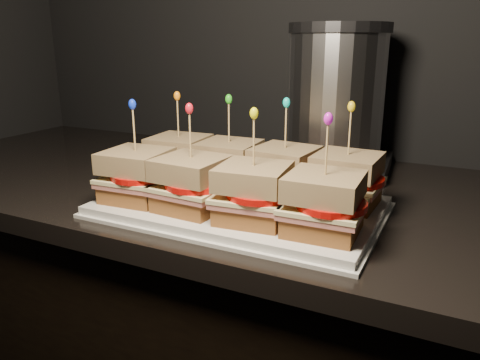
% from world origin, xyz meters
% --- Properties ---
extents(granite_slab, '(2.66, 0.65, 0.03)m').
position_xyz_m(granite_slab, '(-0.78, 1.68, 0.85)').
color(granite_slab, black).
rests_on(granite_slab, cabinet).
extents(platter, '(0.44, 0.27, 0.02)m').
position_xyz_m(platter, '(-1.12, 1.54, 0.88)').
color(platter, white).
rests_on(platter, granite_slab).
extents(platter_rim, '(0.45, 0.29, 0.01)m').
position_xyz_m(platter_rim, '(-1.12, 1.54, 0.87)').
color(platter_rim, white).
rests_on(platter_rim, granite_slab).
extents(sandwich_0_bread_bot, '(0.10, 0.10, 0.03)m').
position_xyz_m(sandwich_0_bread_bot, '(-1.28, 1.60, 0.90)').
color(sandwich_0_bread_bot, '#592C11').
rests_on(sandwich_0_bread_bot, platter).
extents(sandwich_0_ham, '(0.11, 0.11, 0.01)m').
position_xyz_m(sandwich_0_ham, '(-1.28, 1.60, 0.92)').
color(sandwich_0_ham, '#B36B5F').
rests_on(sandwich_0_ham, sandwich_0_bread_bot).
extents(sandwich_0_cheese, '(0.11, 0.11, 0.01)m').
position_xyz_m(sandwich_0_cheese, '(-1.28, 1.60, 0.93)').
color(sandwich_0_cheese, '#F4E7A0').
rests_on(sandwich_0_cheese, sandwich_0_ham).
extents(sandwich_0_tomato, '(0.10, 0.10, 0.01)m').
position_xyz_m(sandwich_0_tomato, '(-1.27, 1.60, 0.93)').
color(sandwich_0_tomato, red).
rests_on(sandwich_0_tomato, sandwich_0_cheese).
extents(sandwich_0_bread_top, '(0.10, 0.10, 0.03)m').
position_xyz_m(sandwich_0_bread_top, '(-1.28, 1.60, 0.96)').
color(sandwich_0_bread_top, '#502B13').
rests_on(sandwich_0_bread_top, sandwich_0_tomato).
extents(sandwich_0_pick, '(0.00, 0.00, 0.09)m').
position_xyz_m(sandwich_0_pick, '(-1.28, 1.60, 1.00)').
color(sandwich_0_pick, tan).
rests_on(sandwich_0_pick, sandwich_0_bread_top).
extents(sandwich_0_frill, '(0.01, 0.01, 0.02)m').
position_xyz_m(sandwich_0_frill, '(-1.28, 1.60, 1.05)').
color(sandwich_0_frill, orange).
rests_on(sandwich_0_frill, sandwich_0_pick).
extents(sandwich_1_bread_bot, '(0.10, 0.10, 0.03)m').
position_xyz_m(sandwich_1_bread_bot, '(-1.17, 1.60, 0.90)').
color(sandwich_1_bread_bot, '#592C11').
rests_on(sandwich_1_bread_bot, platter).
extents(sandwich_1_ham, '(0.11, 0.11, 0.01)m').
position_xyz_m(sandwich_1_ham, '(-1.17, 1.60, 0.92)').
color(sandwich_1_ham, '#B36B5F').
rests_on(sandwich_1_ham, sandwich_1_bread_bot).
extents(sandwich_1_cheese, '(0.11, 0.11, 0.01)m').
position_xyz_m(sandwich_1_cheese, '(-1.17, 1.60, 0.93)').
color(sandwich_1_cheese, '#F4E7A0').
rests_on(sandwich_1_cheese, sandwich_1_ham).
extents(sandwich_1_tomato, '(0.10, 0.10, 0.01)m').
position_xyz_m(sandwich_1_tomato, '(-1.16, 1.60, 0.93)').
color(sandwich_1_tomato, red).
rests_on(sandwich_1_tomato, sandwich_1_cheese).
extents(sandwich_1_bread_top, '(0.10, 0.10, 0.03)m').
position_xyz_m(sandwich_1_bread_top, '(-1.17, 1.60, 0.96)').
color(sandwich_1_bread_top, '#502B13').
rests_on(sandwich_1_bread_top, sandwich_1_tomato).
extents(sandwich_1_pick, '(0.00, 0.00, 0.09)m').
position_xyz_m(sandwich_1_pick, '(-1.17, 1.60, 1.00)').
color(sandwich_1_pick, tan).
rests_on(sandwich_1_pick, sandwich_1_bread_top).
extents(sandwich_1_frill, '(0.01, 0.01, 0.02)m').
position_xyz_m(sandwich_1_frill, '(-1.17, 1.60, 1.05)').
color(sandwich_1_frill, green).
rests_on(sandwich_1_frill, sandwich_1_pick).
extents(sandwich_2_bread_bot, '(0.10, 0.10, 0.03)m').
position_xyz_m(sandwich_2_bread_bot, '(-1.07, 1.60, 0.90)').
color(sandwich_2_bread_bot, '#592C11').
rests_on(sandwich_2_bread_bot, platter).
extents(sandwich_2_ham, '(0.12, 0.11, 0.01)m').
position_xyz_m(sandwich_2_ham, '(-1.07, 1.60, 0.92)').
color(sandwich_2_ham, '#B36B5F').
rests_on(sandwich_2_ham, sandwich_2_bread_bot).
extents(sandwich_2_cheese, '(0.12, 0.11, 0.01)m').
position_xyz_m(sandwich_2_cheese, '(-1.07, 1.60, 0.93)').
color(sandwich_2_cheese, '#F4E7A0').
rests_on(sandwich_2_cheese, sandwich_2_ham).
extents(sandwich_2_tomato, '(0.10, 0.10, 0.01)m').
position_xyz_m(sandwich_2_tomato, '(-1.06, 1.60, 0.93)').
color(sandwich_2_tomato, red).
rests_on(sandwich_2_tomato, sandwich_2_cheese).
extents(sandwich_2_bread_top, '(0.11, 0.11, 0.03)m').
position_xyz_m(sandwich_2_bread_top, '(-1.07, 1.60, 0.96)').
color(sandwich_2_bread_top, '#502B13').
rests_on(sandwich_2_bread_top, sandwich_2_tomato).
extents(sandwich_2_pick, '(0.00, 0.00, 0.09)m').
position_xyz_m(sandwich_2_pick, '(-1.07, 1.60, 1.00)').
color(sandwich_2_pick, tan).
rests_on(sandwich_2_pick, sandwich_2_bread_top).
extents(sandwich_2_frill, '(0.01, 0.01, 0.02)m').
position_xyz_m(sandwich_2_frill, '(-1.07, 1.60, 1.05)').
color(sandwich_2_frill, '#0DC8B8').
rests_on(sandwich_2_frill, sandwich_2_pick).
extents(sandwich_3_bread_bot, '(0.10, 0.10, 0.03)m').
position_xyz_m(sandwich_3_bread_bot, '(-0.96, 1.60, 0.90)').
color(sandwich_3_bread_bot, '#592C11').
rests_on(sandwich_3_bread_bot, platter).
extents(sandwich_3_ham, '(0.11, 0.11, 0.01)m').
position_xyz_m(sandwich_3_ham, '(-0.96, 1.60, 0.92)').
color(sandwich_3_ham, '#B36B5F').
rests_on(sandwich_3_ham, sandwich_3_bread_bot).
extents(sandwich_3_cheese, '(0.11, 0.11, 0.01)m').
position_xyz_m(sandwich_3_cheese, '(-0.96, 1.60, 0.93)').
color(sandwich_3_cheese, '#F4E7A0').
rests_on(sandwich_3_cheese, sandwich_3_ham).
extents(sandwich_3_tomato, '(0.10, 0.10, 0.01)m').
position_xyz_m(sandwich_3_tomato, '(-0.95, 1.60, 0.93)').
color(sandwich_3_tomato, red).
rests_on(sandwich_3_tomato, sandwich_3_cheese).
extents(sandwich_3_bread_top, '(0.10, 0.10, 0.03)m').
position_xyz_m(sandwich_3_bread_top, '(-0.96, 1.60, 0.96)').
color(sandwich_3_bread_top, '#502B13').
rests_on(sandwich_3_bread_top, sandwich_3_tomato).
extents(sandwich_3_pick, '(0.00, 0.00, 0.09)m').
position_xyz_m(sandwich_3_pick, '(-0.96, 1.60, 1.00)').
color(sandwich_3_pick, tan).
rests_on(sandwich_3_pick, sandwich_3_bread_top).
extents(sandwich_3_frill, '(0.01, 0.01, 0.02)m').
position_xyz_m(sandwich_3_frill, '(-0.96, 1.60, 1.05)').
color(sandwich_3_frill, yellow).
rests_on(sandwich_3_frill, sandwich_3_pick).
extents(sandwich_4_bread_bot, '(0.10, 0.10, 0.03)m').
position_xyz_m(sandwich_4_bread_bot, '(-1.28, 1.48, 0.90)').
color(sandwich_4_bread_bot, '#592C11').
rests_on(sandwich_4_bread_bot, platter).
extents(sandwich_4_ham, '(0.11, 0.11, 0.01)m').
position_xyz_m(sandwich_4_ham, '(-1.28, 1.48, 0.92)').
color(sandwich_4_ham, '#B36B5F').
rests_on(sandwich_4_ham, sandwich_4_bread_bot).
extents(sandwich_4_cheese, '(0.11, 0.11, 0.01)m').
position_xyz_m(sandwich_4_cheese, '(-1.28, 1.48, 0.93)').
color(sandwich_4_cheese, '#F4E7A0').
rests_on(sandwich_4_cheese, sandwich_4_ham).
extents(sandwich_4_tomato, '(0.10, 0.10, 0.01)m').
position_xyz_m(sandwich_4_tomato, '(-1.27, 1.47, 0.93)').
color(sandwich_4_tomato, red).
rests_on(sandwich_4_tomato, sandwich_4_cheese).
extents(sandwich_4_bread_top, '(0.10, 0.10, 0.03)m').
position_xyz_m(sandwich_4_bread_top, '(-1.28, 1.48, 0.96)').
color(sandwich_4_bread_top, '#502B13').
rests_on(sandwich_4_bread_top, sandwich_4_tomato).
extents(sandwich_4_pick, '(0.00, 0.00, 0.09)m').
position_xyz_m(sandwich_4_pick, '(-1.28, 1.48, 1.00)').
color(sandwich_4_pick, tan).
rests_on(sandwich_4_pick, sandwich_4_bread_top).
extents(sandwich_4_frill, '(0.01, 0.01, 0.02)m').
position_xyz_m(sandwich_4_frill, '(-1.28, 1.48, 1.05)').
color(sandwich_4_frill, '#1333DF').
rests_on(sandwich_4_frill, sandwich_4_pick).
extents(sandwich_5_bread_bot, '(0.10, 0.10, 0.03)m').
position_xyz_m(sandwich_5_bread_bot, '(-1.17, 1.48, 0.90)').
color(sandwich_5_bread_bot, '#592C11').
rests_on(sandwich_5_bread_bot, platter).
extents(sandwich_5_ham, '(0.11, 0.11, 0.01)m').
position_xyz_m(sandwich_5_ham, '(-1.17, 1.48, 0.92)').
color(sandwich_5_ham, '#B36B5F').
rests_on(sandwich_5_ham, sandwich_5_bread_bot).
extents(sandwich_5_cheese, '(0.11, 0.11, 0.01)m').
position_xyz_m(sandwich_5_cheese, '(-1.17, 1.48, 0.93)').
color(sandwich_5_cheese, '#F4E7A0').
rests_on(sandwich_5_cheese, sandwich_5_ham).
extents(sandwich_5_tomato, '(0.10, 0.10, 0.01)m').
position_xyz_m(sandwich_5_tomato, '(-1.16, 1.47, 0.93)').
color(sandwich_5_tomato, red).
rests_on(sandwich_5_tomato, sandwich_5_cheese).
extents(sandwich_5_bread_top, '(0.10, 0.10, 0.03)m').
position_xyz_m(sandwich_5_bread_top, '(-1.17, 1.48, 0.96)').
color(sandwich_5_bread_top, '#502B13').
rests_on(sandwich_5_bread_top, sandwich_5_tomato).
extents(sandwich_5_pick, '(0.00, 0.00, 0.09)m').
position_xyz_m(sandwich_5_pick, '(-1.17, 1.48, 1.00)').
color(sandwich_5_pick, tan).
rests_on(sandwich_5_pick, sandwich_5_bread_top).
extents(sandwich_5_frill, '(0.01, 0.01, 0.02)m').
position_xyz_m(sandwich_5_frill, '(-1.17, 1.48, 1.05)').
color(sandwich_5_frill, red).
rests_on(sandwich_5_frill, sandwich_5_pick).
extents(sandwich_6_bread_bot, '(0.11, 0.11, 0.03)m').
position_xyz_m(sandwich_6_bread_bot, '(-1.07, 1.48, 0.90)').
color(sandwich_6_bread_bot, '#592C11').
rests_on(sandwich_6_bread_bot, platter).
extents(sandwich_6_ham, '(0.12, 0.11, 0.01)m').
position_xyz_m(sandwich_6_ham, '(-1.07, 1.48, 0.92)').
color(sandwich_6_ham, '#B36B5F').
rests_on(sandwich_6_ham, sandwich_6_bread_bot).
extents(sandwich_6_cheese, '(0.12, 0.11, 0.01)m').
position_xyz_m(sandwich_6_cheese, '(-1.07, 1.48, 0.93)').
color(sandwich_6_cheese, '#F4E7A0').
rests_on(sandwich_6_cheese, sandwich_6_ham).
extents(sandwich_6_tomato, '(0.10, 0.10, 0.01)m').
position_xyz_m(sandwich_6_tomato, '(-1.06, 1.47, 0.93)').
color(sandwich_6_tomato, red).
rests_on(sandwich_6_tomato, sandwich_6_cheese).
extents(sandwich_6_bread_top, '(0.11, 0.11, 0.03)m').
position_xyz_m(sandwich_6_bread_top, '(-1.07, 1.48, 0.96)').
color(sandwich_6_bread_top, '#502B13').
rests_on(sandwich_6_bread_top, sandwich_6_tomato).
extents(sandwich_6_pick, '(0.00, 0.00, 0.09)m').
position_xyz_m(sandwich_6_pick, '(-1.07, 1.48, 1.00)').
color(sandwich_6_pick, tan).
rests_on(sandwich_6_pick, sandwich_6_bread_top).
extents(sandwich_6_frill, '(0.01, 0.01, 0.02)m').
position_xyz_m(sandwich_6_frill, '(-1.07, 1.48, 1.05)').
color(sandwich_6_frill, '#EFE90B').
rests_on(sandwich_6_frill, sandwich_6_pick).
extents(sandwich_7_bread_bot, '(0.10, 0.10, 0.03)m').
position_xyz_m(sandwich_7_bread_bot, '(-0.96, 1.48, 0.90)').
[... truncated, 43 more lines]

